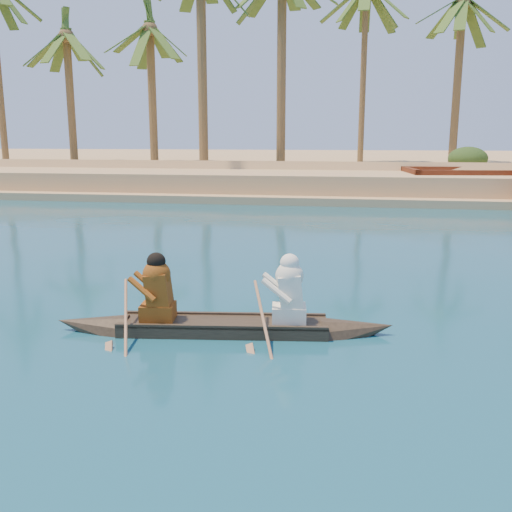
# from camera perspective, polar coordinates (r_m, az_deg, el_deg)

# --- Properties ---
(sandy_embankment) EXTENTS (150.00, 51.00, 1.50)m
(sandy_embankment) POSITION_cam_1_polar(r_m,az_deg,el_deg) (51.12, 8.99, 8.84)
(sandy_embankment) COLOR tan
(sandy_embankment) RESTS_ON ground
(palm_grove) EXTENTS (110.00, 14.00, 16.00)m
(palm_grove) POSITION_cam_1_polar(r_m,az_deg,el_deg) (39.46, 9.13, 18.82)
(palm_grove) COLOR #386022
(palm_grove) RESTS_ON ground
(shrub_cluster) EXTENTS (100.00, 6.00, 2.40)m
(shrub_cluster) POSITION_cam_1_polar(r_m,az_deg,el_deg) (35.72, 8.71, 8.63)
(shrub_cluster) COLOR #1B3613
(shrub_cluster) RESTS_ON ground
(canoe) EXTENTS (5.62, 1.40, 1.54)m
(canoe) POSITION_cam_1_polar(r_m,az_deg,el_deg) (9.43, -3.30, -5.94)
(canoe) COLOR #3F3022
(canoe) RESTS_ON ground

